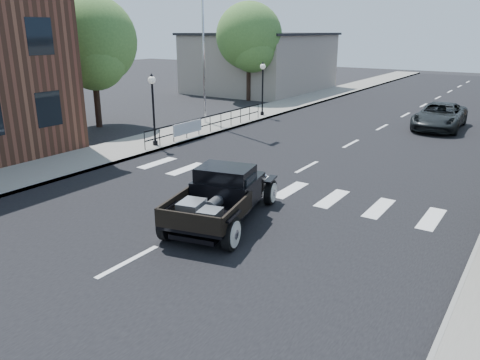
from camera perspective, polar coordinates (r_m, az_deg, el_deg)
The scene contains 14 objects.
ground at distance 13.99m, azimuth -4.51°, elevation -5.18°, with size 120.00×120.00×0.00m, color black.
road at distance 26.89m, azimuth 15.65°, elevation 5.49°, with size 14.00×80.00×0.02m, color black.
road_markings at distance 22.30m, azimuth 11.53°, elevation 3.31°, with size 12.00×60.00×0.06m, color silver, non-canonical shape.
sidewalk_left at distance 30.51m, azimuth 0.28°, elevation 7.68°, with size 3.00×80.00×0.15m, color gray.
low_building_left at distance 44.59m, azimuth 2.57°, elevation 14.03°, with size 10.00×12.00×5.00m, color #A39689.
railing at distance 25.71m, azimuth -3.66°, elevation 7.03°, with size 0.08×10.00×1.00m, color black, non-canonical shape.
banner at distance 24.17m, azimuth -6.37°, elevation 5.77°, with size 0.04×2.20×0.60m, color silver, non-canonical shape.
lamp_post_b at distance 22.71m, azimuth -10.50°, elevation 8.39°, with size 0.36×0.36×3.39m, color black, non-canonical shape.
lamp_post_c at distance 30.61m, azimuth 2.76°, elevation 11.05°, with size 0.36×0.36×3.39m, color black, non-canonical shape.
flagpole at distance 28.03m, azimuth -4.58°, elevation 20.28°, with size 0.12×0.12×13.05m, color silver.
big_tree_near at distance 28.55m, azimuth -17.43°, elevation 13.52°, with size 5.03×5.03×7.39m, color #447030, non-canonical shape.
big_tree_far at distance 38.12m, azimuth 1.09°, elevation 15.34°, with size 5.16×5.16×7.58m, color #447030, non-canonical shape.
hotrod_pickup at distance 13.73m, azimuth -2.11°, elevation -1.82°, with size 2.27×4.86×1.68m, color black, non-canonical shape.
second_car at distance 29.35m, azimuth 23.17°, elevation 7.15°, with size 2.43×5.27×1.46m, color black.
Camera 1 is at (8.03, -10.07, 5.46)m, focal length 35.00 mm.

